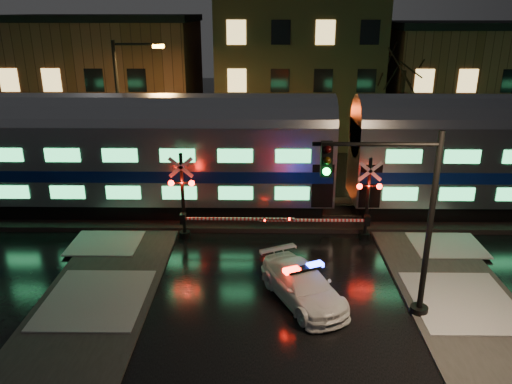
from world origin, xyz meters
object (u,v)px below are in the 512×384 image
at_px(streetlight, 124,107).
at_px(crossing_signal_left, 191,205).
at_px(crossing_signal_right, 359,207).
at_px(traffic_light, 399,223).
at_px(police_car, 303,285).

bearing_deg(streetlight, crossing_signal_left, -56.30).
distance_m(crossing_signal_right, traffic_light, 6.26).
relative_size(police_car, crossing_signal_right, 0.86).
distance_m(police_car, crossing_signal_right, 5.92).
distance_m(crossing_signal_right, streetlight, 14.07).
height_order(crossing_signal_right, traffic_light, traffic_light).
bearing_deg(crossing_signal_right, police_car, -119.09).
distance_m(crossing_signal_left, traffic_light, 9.78).
relative_size(police_car, traffic_light, 0.72).
relative_size(crossing_signal_right, crossing_signal_left, 0.96).
relative_size(crossing_signal_right, streetlight, 0.65).
xyz_separation_m(crossing_signal_left, streetlight, (-4.47, 6.70, 3.15)).
height_order(police_car, crossing_signal_right, crossing_signal_right).
relative_size(police_car, streetlight, 0.56).
bearing_deg(crossing_signal_left, police_car, -47.83).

